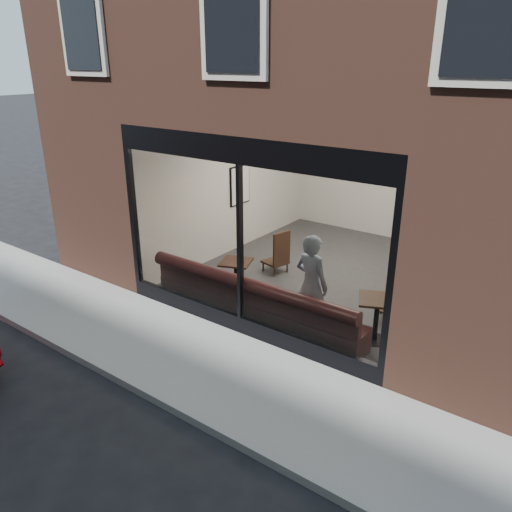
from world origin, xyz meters
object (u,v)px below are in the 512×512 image
Objects in this scene: banquette at (255,311)px; cafe_chair_right at (390,309)px; person at (311,285)px; cafe_table_left at (236,262)px; cafe_chair_left at (275,262)px; cafe_table_right at (378,300)px.

banquette is 10.62× the size of cafe_chair_right.
person reaches higher than cafe_table_left.
cafe_chair_left is at bearing -33.46° from person.
cafe_chair_left is 2.84m from cafe_chair_right.
person is (0.89, 0.30, 0.63)m from banquette.
cafe_table_right is 1.30× the size of cafe_chair_left.
cafe_chair_right is at bearing -121.21° from person.
cafe_table_right is (1.00, 0.34, -0.11)m from person.
banquette is at bearing -161.28° from cafe_table_right.
cafe_table_right is at bearing 84.17° from cafe_chair_right.
cafe_table_right reaches higher than cafe_table_left.
person reaches higher than cafe_chair_left.
cafe_chair_left is (-1.84, 1.70, -0.61)m from person.
cafe_chair_right is (1.84, 1.40, 0.01)m from banquette.
cafe_table_left is at bearing 1.06° from person.
cafe_table_right reaches higher than cafe_chair_left.
cafe_table_left is 2.86m from cafe_chair_right.
cafe_table_left is (-0.85, 0.55, 0.52)m from banquette.
cafe_chair_right is at bearing 94.63° from cafe_table_right.
banquette is 7.39× the size of cafe_table_left.
cafe_table_left is 0.93× the size of cafe_table_right.
person is 3.14× the size of cafe_table_left.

